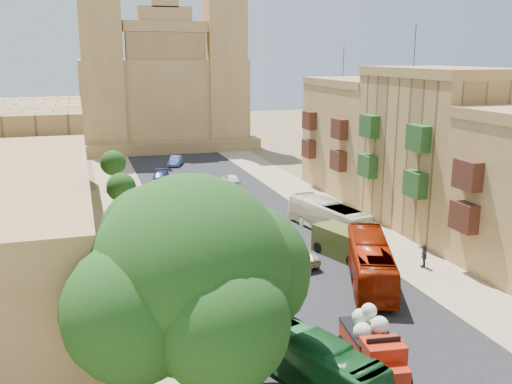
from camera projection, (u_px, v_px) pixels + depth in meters
road_surface at (243, 225)px, 50.79m from camera, size 14.00×140.00×0.01m
sidewalk_east at (340, 217)px, 53.53m from camera, size 5.00×140.00×0.01m
sidewalk_west at (135, 235)px, 48.06m from camera, size 5.00×140.00×0.01m
kerb_east at (315, 218)px, 52.79m from camera, size 0.25×140.00×0.12m
kerb_west at (164, 232)px, 48.77m from camera, size 0.25×140.00×0.12m
townhouse_c at (436, 149)px, 49.11m from camera, size 9.00×14.00×17.40m
townhouse_d at (360, 136)px, 62.28m from camera, size 9.00×14.00×15.90m
west_wall at (103, 271)px, 37.71m from camera, size 1.00×40.00×1.80m
west_building_low at (4, 241)px, 33.49m from camera, size 10.00×28.00×8.40m
west_building_mid at (33, 155)px, 57.44m from camera, size 10.00×22.00×10.00m
church at (161, 87)px, 93.68m from camera, size 28.00×22.50×36.30m
ficus_tree at (193, 280)px, 22.50m from camera, size 10.45×9.61×10.45m
street_tree_a at (155, 272)px, 30.37m from camera, size 3.46×3.46×5.32m
street_tree_b at (134, 220)px, 41.62m from camera, size 3.00×3.00×4.62m
street_tree_c at (121, 188)px, 52.83m from camera, size 2.74×2.74×4.22m
street_tree_d at (113, 163)px, 63.93m from camera, size 2.87×2.87×4.42m
red_truck at (374, 343)px, 27.49m from camera, size 2.62×5.33×3.00m
olive_pickup at (345, 244)px, 42.74m from camera, size 3.71×5.58×2.12m
bus_green_north at (306, 357)px, 26.35m from camera, size 5.05×8.99×2.46m
bus_red_east at (370, 262)px, 37.80m from camera, size 6.27×10.56×2.90m
bus_cream_east at (328, 217)px, 48.71m from camera, size 4.07×9.82×2.67m
car_blue_a at (253, 264)px, 39.83m from camera, size 2.61×3.78×1.20m
car_white_a at (218, 242)px, 44.22m from camera, size 1.78×4.15×1.33m
car_cream at (294, 254)px, 41.57m from camera, size 2.64×5.00×1.34m
car_dkblue at (161, 177)px, 67.16m from camera, size 2.87×5.17×1.42m
car_white_b at (231, 180)px, 66.19m from camera, size 1.58×3.91×1.33m
car_blue_b at (176, 161)px, 77.94m from camera, size 2.55×4.15×1.29m
pedestrian_c at (424, 256)px, 40.61m from camera, size 0.71×1.09×1.72m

